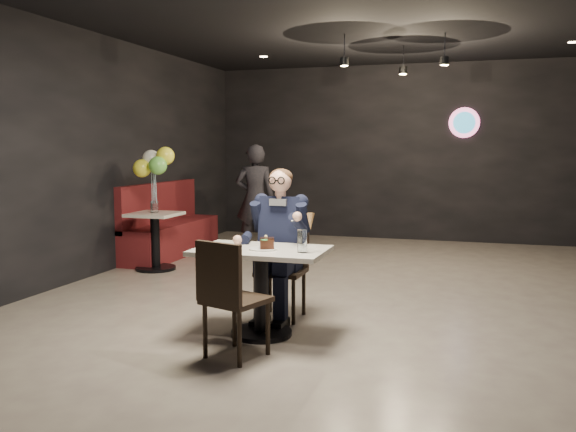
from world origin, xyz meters
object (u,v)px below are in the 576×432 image
(chair_far, at_px, (281,270))
(side_table, at_px, (155,241))
(main_table, at_px, (261,292))
(passerby, at_px, (255,198))
(sundae_glass, at_px, (302,241))
(booth_bench, at_px, (171,219))
(balloon_vase, at_px, (154,207))
(seated_man, at_px, (281,242))
(chair_near, at_px, (236,298))

(chair_far, distance_m, side_table, 2.82)
(main_table, relative_size, passerby, 0.67)
(chair_far, height_order, sundae_glass, sundae_glass)
(booth_bench, relative_size, side_table, 2.88)
(sundae_glass, bearing_deg, main_table, 168.57)
(passerby, bearing_deg, sundae_glass, 98.83)
(passerby, bearing_deg, balloon_vase, 49.46)
(chair_far, relative_size, seated_man, 0.64)
(sundae_glass, bearing_deg, balloon_vase, 139.10)
(sundae_glass, height_order, passerby, passerby)
(passerby, bearing_deg, main_table, 94.57)
(main_table, distance_m, sundae_glass, 0.61)
(chair_far, height_order, seated_man, seated_man)
(chair_far, height_order, balloon_vase, chair_far)
(chair_near, height_order, passerby, passerby)
(booth_bench, distance_m, side_table, 1.06)
(main_table, height_order, seated_man, seated_man)
(chair_far, distance_m, booth_bench, 3.71)
(side_table, height_order, balloon_vase, balloon_vase)
(seated_man, distance_m, sundae_glass, 0.74)
(chair_far, xyz_separation_m, side_table, (-2.27, 1.67, -0.09))
(chair_far, xyz_separation_m, booth_bench, (-2.57, 2.67, 0.08))
(booth_bench, bearing_deg, side_table, -73.30)
(main_table, distance_m, chair_far, 0.56)
(chair_far, bearing_deg, balloon_vase, 143.65)
(chair_near, bearing_deg, seated_man, 108.31)
(chair_far, distance_m, passerby, 3.72)
(chair_near, relative_size, passerby, 0.56)
(main_table, distance_m, balloon_vase, 3.21)
(seated_man, relative_size, side_table, 1.93)
(side_table, bearing_deg, chair_far, -36.35)
(passerby, bearing_deg, chair_near, 92.15)
(sundae_glass, relative_size, booth_bench, 0.08)
(main_table, height_order, chair_near, chair_near)
(seated_man, xyz_separation_m, booth_bench, (-2.57, 2.67, -0.18))
(chair_near, distance_m, balloon_vase, 3.61)
(main_table, bearing_deg, passerby, 111.05)
(balloon_vase, bearing_deg, sundae_glass, -40.90)
(chair_far, xyz_separation_m, chair_near, (0.00, -1.11, 0.00))
(chair_far, distance_m, sundae_glass, 0.83)
(seated_man, xyz_separation_m, balloon_vase, (-2.27, 1.67, 0.11))
(side_table, bearing_deg, booth_bench, 106.70)
(seated_man, distance_m, side_table, 2.84)
(seated_man, relative_size, balloon_vase, 9.45)
(balloon_vase, bearing_deg, side_table, 0.00)
(chair_near, xyz_separation_m, balloon_vase, (-2.27, 2.78, 0.37))
(booth_bench, xyz_separation_m, passerby, (1.06, 0.70, 0.28))
(chair_far, relative_size, side_table, 1.23)
(main_table, height_order, passerby, passerby)
(booth_bench, bearing_deg, balloon_vase, -73.30)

